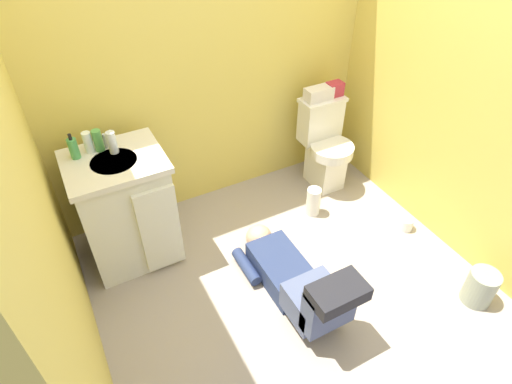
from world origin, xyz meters
name	(u,v)px	position (x,y,z in m)	size (l,w,h in m)	color
ground_plane	(283,277)	(0.00, 0.00, -0.02)	(2.94, 3.11, 0.04)	#A09384
wall_back	(208,50)	(0.00, 1.10, 1.20)	(2.60, 0.08, 2.40)	#DCC352
wall_left	(26,199)	(-1.26, 0.00, 1.20)	(0.08, 2.11, 2.40)	#DCC352
wall_right	(467,74)	(1.26, 0.00, 1.20)	(0.08, 2.11, 2.40)	#DCC352
toilet	(325,145)	(0.83, 0.76, 0.37)	(0.36, 0.46, 0.75)	white
vanity_cabinet	(126,209)	(-0.83, 0.68, 0.42)	(0.60, 0.53, 0.82)	silver
faucet	(106,141)	(-0.83, 0.83, 0.87)	(0.02, 0.02, 0.10)	silver
person_plumber	(297,281)	(-0.03, -0.20, 0.18)	(0.39, 1.06, 0.52)	navy
tissue_box	(319,94)	(0.78, 0.85, 0.80)	(0.22, 0.11, 0.10)	silver
toiletry_bag	(335,89)	(0.93, 0.85, 0.81)	(0.12, 0.09, 0.11)	#B22D3F
soap_dispenser	(74,148)	(-1.02, 0.81, 0.89)	(0.06, 0.06, 0.17)	#489D4F
bottle_white	(88,142)	(-0.93, 0.83, 0.89)	(0.05, 0.05, 0.14)	white
bottle_green	(98,140)	(-0.87, 0.82, 0.89)	(0.06, 0.06, 0.14)	#51A14C
bottle_clear	(112,142)	(-0.80, 0.76, 0.89)	(0.06, 0.06, 0.14)	silver
trash_can	(480,287)	(1.00, -0.76, 0.12)	(0.19, 0.19, 0.25)	gray
paper_towel_roll	(313,201)	(0.53, 0.44, 0.12)	(0.11, 0.11, 0.24)	white
toilet_paper_roll	(406,224)	(1.06, -0.05, 0.05)	(0.11, 0.11, 0.10)	white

